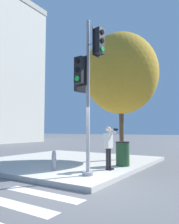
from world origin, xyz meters
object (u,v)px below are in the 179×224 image
object	(u,v)px
trash_bin	(123,154)
fire_hydrant	(54,160)
street_tree	(121,74)
traffic_signal_pole	(87,77)
person_photographer	(109,144)

from	to	relation	value
trash_bin	fire_hydrant	bearing A→B (deg)	142.38
trash_bin	street_tree	bearing A→B (deg)	24.84
street_tree	fire_hydrant	xyz separation A→B (m)	(-4.24, 0.97, -4.22)
traffic_signal_pole	person_photographer	size ratio (longest dim) A/B	3.28
person_photographer	street_tree	world-z (taller)	street_tree
person_photographer	trash_bin	distance (m)	1.26
person_photographer	fire_hydrant	size ratio (longest dim) A/B	2.25
street_tree	traffic_signal_pole	bearing A→B (deg)	-171.45
traffic_signal_pole	person_photographer	xyz separation A→B (m)	(1.43, -0.11, -2.36)
fire_hydrant	trash_bin	xyz separation A→B (m)	(2.38, -1.83, 0.15)
traffic_signal_pole	person_photographer	bearing A→B (deg)	-4.48
street_tree	person_photographer	bearing A→B (deg)	-165.49
traffic_signal_pole	trash_bin	distance (m)	3.85
fire_hydrant	trash_bin	size ratio (longest dim) A/B	0.72
traffic_signal_pole	fire_hydrant	size ratio (longest dim) A/B	7.38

